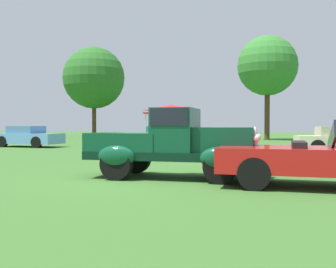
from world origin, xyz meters
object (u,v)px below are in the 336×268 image
object	(u,v)px
canopy_tent_left_field	(171,109)
show_car_skyblue	(28,137)
feature_pickup_truck	(173,143)
neighbor_convertible	(325,160)
show_car_teal	(172,138)

from	to	relation	value
canopy_tent_left_field	show_car_skyblue	bearing A→B (deg)	-133.92
feature_pickup_truck	neighbor_convertible	size ratio (longest dim) A/B	0.98
canopy_tent_left_field	feature_pickup_truck	bearing A→B (deg)	-75.21
show_car_teal	canopy_tent_left_field	xyz separation A→B (m)	(-2.01, 7.45, 1.82)
neighbor_convertible	show_car_teal	size ratio (longest dim) A/B	0.89
show_car_teal	show_car_skyblue	bearing A→B (deg)	177.48
feature_pickup_truck	neighbor_convertible	distance (m)	3.49
feature_pickup_truck	show_car_skyblue	xyz separation A→B (m)	(-11.56, 10.97, -0.26)
show_car_skyblue	canopy_tent_left_field	xyz separation A→B (m)	(6.80, 7.06, 1.82)
show_car_teal	canopy_tent_left_field	bearing A→B (deg)	105.13
show_car_skyblue	neighbor_convertible	bearing A→B (deg)	-37.82
neighbor_convertible	canopy_tent_left_field	size ratio (longest dim) A/B	1.36
feature_pickup_truck	show_car_teal	world-z (taller)	feature_pickup_truck
feature_pickup_truck	neighbor_convertible	world-z (taller)	feature_pickup_truck
neighbor_convertible	show_car_skyblue	distance (m)	18.95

